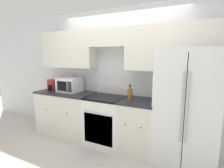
# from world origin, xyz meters

# --- Properties ---
(ground_plane) EXTENTS (12.00, 12.00, 0.00)m
(ground_plane) POSITION_xyz_m (0.00, 0.00, 0.00)
(ground_plane) COLOR beige
(wall_back) EXTENTS (8.00, 0.39, 2.60)m
(wall_back) POSITION_xyz_m (0.01, 0.59, 1.50)
(wall_back) COLOR silver
(wall_back) RESTS_ON ground_plane
(lower_cabinets_left) EXTENTS (1.26, 0.64, 0.93)m
(lower_cabinets_left) POSITION_xyz_m (-1.11, 0.31, 0.47)
(lower_cabinets_left) COLOR silver
(lower_cabinets_left) RESTS_ON ground_plane
(lower_cabinets_right) EXTENTS (0.61, 0.64, 0.93)m
(lower_cabinets_right) POSITION_xyz_m (0.53, 0.31, 0.47)
(lower_cabinets_right) COLOR silver
(lower_cabinets_right) RESTS_ON ground_plane
(oven_range) EXTENTS (0.73, 0.65, 1.09)m
(oven_range) POSITION_xyz_m (-0.13, 0.31, 0.47)
(oven_range) COLOR white
(oven_range) RESTS_ON ground_plane
(refrigerator) EXTENTS (0.91, 0.79, 1.81)m
(refrigerator) POSITION_xyz_m (1.27, 0.38, 0.91)
(refrigerator) COLOR white
(refrigerator) RESTS_ON ground_plane
(microwave) EXTENTS (0.45, 0.40, 0.30)m
(microwave) POSITION_xyz_m (-1.04, 0.36, 1.08)
(microwave) COLOR white
(microwave) RESTS_ON lower_cabinets_left
(bottle) EXTENTS (0.08, 0.08, 0.28)m
(bottle) POSITION_xyz_m (0.38, 0.25, 1.04)
(bottle) COLOR brown
(bottle) RESTS_ON lower_cabinets_right
(coffee_maker) EXTENTS (0.18, 0.20, 0.23)m
(coffee_maker) POSITION_xyz_m (-1.55, 0.36, 1.04)
(coffee_maker) COLOR #B22323
(coffee_maker) RESTS_ON lower_cabinets_left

